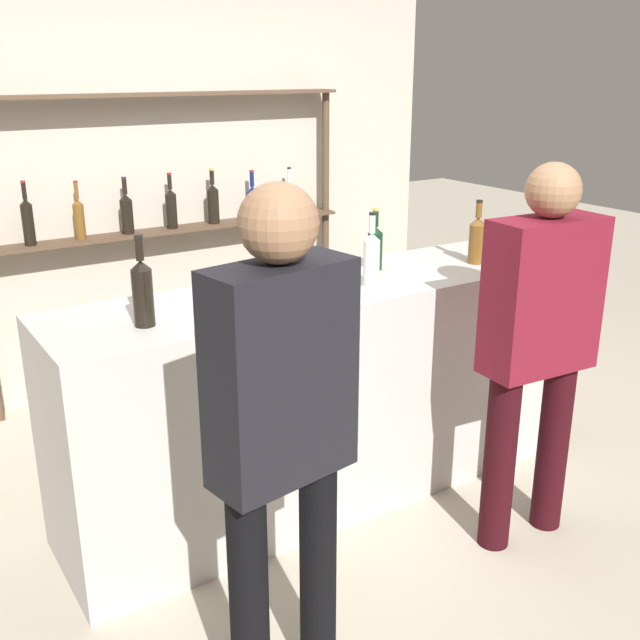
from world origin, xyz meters
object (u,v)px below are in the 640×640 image
object	(u,v)px
counter_bottle_2	(375,246)
customer_right	(539,333)
counter_bottle_3	(143,291)
customer_left	(282,421)
counter_bottle_0	(371,258)
counter_bottle_1	(295,278)
counter_bottle_4	(477,239)

from	to	relation	value
counter_bottle_2	customer_right	world-z (taller)	customer_right
counter_bottle_3	customer_right	world-z (taller)	customer_right
counter_bottle_3	customer_left	distance (m)	0.94
counter_bottle_0	counter_bottle_1	xyz separation A→B (m)	(-0.46, -0.09, -0.00)
counter_bottle_3	customer_right	xyz separation A→B (m)	(1.45, -0.71, -0.24)
counter_bottle_1	counter_bottle_4	distance (m)	1.17
counter_bottle_2	counter_bottle_1	bearing A→B (deg)	-153.86
counter_bottle_2	counter_bottle_3	distance (m)	1.28
counter_bottle_2	customer_right	distance (m)	0.95
counter_bottle_1	customer_right	bearing A→B (deg)	-34.38
counter_bottle_2	counter_bottle_4	xyz separation A→B (m)	(0.50, -0.19, 0.01)
counter_bottle_0	counter_bottle_2	xyz separation A→B (m)	(0.20, 0.23, -0.02)
customer_left	counter_bottle_0	bearing A→B (deg)	-56.89
counter_bottle_1	counter_bottle_3	xyz separation A→B (m)	(-0.61, 0.13, 0.01)
counter_bottle_1	customer_left	distance (m)	0.96
customer_left	customer_right	bearing A→B (deg)	-89.98
counter_bottle_4	counter_bottle_3	bearing A→B (deg)	-179.81
counter_bottle_1	counter_bottle_3	bearing A→B (deg)	167.98
counter_bottle_0	counter_bottle_1	bearing A→B (deg)	-168.69
counter_bottle_4	counter_bottle_1	bearing A→B (deg)	-173.39
counter_bottle_4	counter_bottle_0	bearing A→B (deg)	-176.57
counter_bottle_1	counter_bottle_4	size ratio (longest dim) A/B	1.00
counter_bottle_2	customer_left	bearing A→B (deg)	-136.91
counter_bottle_0	customer_right	size ratio (longest dim) A/B	0.20
counter_bottle_1	customer_left	world-z (taller)	customer_left
counter_bottle_0	counter_bottle_1	distance (m)	0.47
customer_right	counter_bottle_2	bearing A→B (deg)	16.15
customer_right	counter_bottle_1	bearing A→B (deg)	60.12
customer_right	counter_bottle_3	bearing A→B (deg)	68.52
counter_bottle_4	counter_bottle_2	bearing A→B (deg)	159.48
counter_bottle_3	counter_bottle_0	bearing A→B (deg)	-1.94
counter_bottle_0	customer_right	bearing A→B (deg)	-60.39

